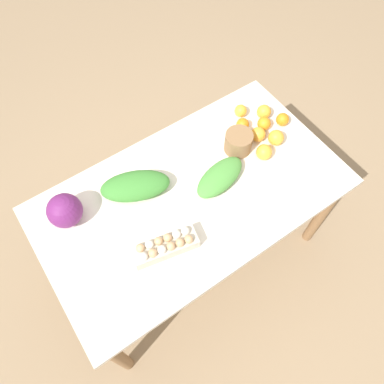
# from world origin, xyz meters

# --- Properties ---
(ground_plane) EXTENTS (8.00, 8.00, 0.00)m
(ground_plane) POSITION_xyz_m (0.00, 0.00, 0.00)
(ground_plane) COLOR #937A5B
(dining_table) EXTENTS (1.45, 0.82, 0.72)m
(dining_table) POSITION_xyz_m (0.00, 0.00, 0.63)
(dining_table) COLOR silver
(dining_table) RESTS_ON ground_plane
(cabbage_purple) EXTENTS (0.16, 0.16, 0.16)m
(cabbage_purple) POSITION_xyz_m (0.53, -0.21, 0.80)
(cabbage_purple) COLOR #6B2366
(cabbage_purple) RESTS_ON dining_table
(egg_carton) EXTENTS (0.30, 0.15, 0.09)m
(egg_carton) POSITION_xyz_m (0.25, 0.16, 0.76)
(egg_carton) COLOR beige
(egg_carton) RESTS_ON dining_table
(paper_bag) EXTENTS (0.14, 0.14, 0.11)m
(paper_bag) POSITION_xyz_m (-0.34, -0.09, 0.77)
(paper_bag) COLOR olive
(paper_bag) RESTS_ON dining_table
(greens_bunch_dandelion) EXTENTS (0.31, 0.20, 0.08)m
(greens_bunch_dandelion) POSITION_xyz_m (-0.15, 0.02, 0.76)
(greens_bunch_dandelion) COLOR #4C933D
(greens_bunch_dandelion) RESTS_ON dining_table
(greens_bunch_beet_tops) EXTENTS (0.36, 0.28, 0.10)m
(greens_bunch_beet_tops) POSITION_xyz_m (0.21, -0.16, 0.77)
(greens_bunch_beet_tops) COLOR #3D8433
(greens_bunch_beet_tops) RESTS_ON dining_table
(orange_0) EXTENTS (0.08, 0.08, 0.08)m
(orange_0) POSITION_xyz_m (-0.52, -0.01, 0.76)
(orange_0) COLOR #F9A833
(orange_0) RESTS_ON dining_table
(orange_1) EXTENTS (0.07, 0.07, 0.07)m
(orange_1) POSITION_xyz_m (-0.49, -0.26, 0.75)
(orange_1) COLOR #F9A833
(orange_1) RESTS_ON dining_table
(orange_2) EXTENTS (0.07, 0.07, 0.07)m
(orange_2) POSITION_xyz_m (-0.46, -0.08, 0.76)
(orange_2) COLOR #F9A833
(orange_2) RESTS_ON dining_table
(orange_3) EXTENTS (0.07, 0.07, 0.07)m
(orange_3) POSITION_xyz_m (-0.53, -0.12, 0.75)
(orange_3) COLOR orange
(orange_3) RESTS_ON dining_table
(orange_4) EXTENTS (0.08, 0.08, 0.08)m
(orange_4) POSITION_xyz_m (-0.58, -0.18, 0.76)
(orange_4) COLOR #F9A833
(orange_4) RESTS_ON dining_table
(orange_5) EXTENTS (0.07, 0.07, 0.07)m
(orange_5) POSITION_xyz_m (-0.63, -0.08, 0.75)
(orange_5) COLOR orange
(orange_5) RESTS_ON dining_table
(orange_6) EXTENTS (0.07, 0.07, 0.07)m
(orange_6) POSITION_xyz_m (-0.44, -0.18, 0.75)
(orange_6) COLOR orange
(orange_6) RESTS_ON dining_table
(orange_7) EXTENTS (0.08, 0.08, 0.08)m
(orange_7) POSITION_xyz_m (-0.41, 0.02, 0.76)
(orange_7) COLOR #F9A833
(orange_7) RESTS_ON dining_table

